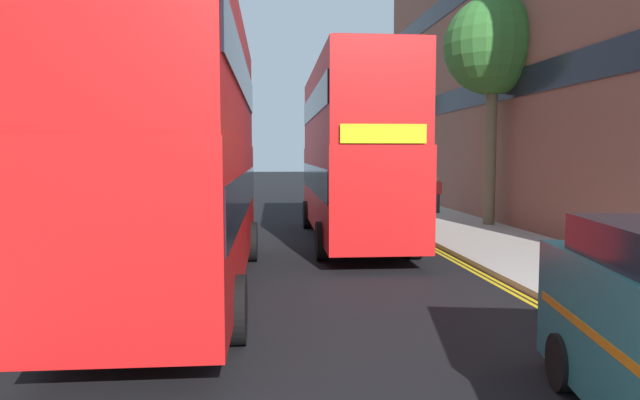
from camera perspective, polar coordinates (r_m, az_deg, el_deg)
The scene contains 10 objects.
sidewalk_right at distance 19.45m, azimuth 16.23°, elevation -3.76°, with size 4.00×80.00×0.14m, color #ADA89E.
sidewalk_left at distance 18.85m, azimuth -23.51°, elevation -4.22°, with size 4.00×80.00×0.14m, color #ADA89E.
kerb_line_outer at distance 16.88m, azimuth 12.20°, elevation -5.16°, with size 0.10×56.00×0.01m, color yellow.
kerb_line_inner at distance 16.83m, azimuth 11.68°, elevation -5.18°, with size 0.10×56.00×0.01m, color yellow.
double_decker_bus_away at distance 11.96m, azimuth -13.48°, elevation 5.41°, with size 2.98×10.86×5.64m.
double_decker_bus_oncoming at distance 18.65m, azimuth 3.15°, elevation 5.19°, with size 3.02×10.87×5.64m.
pedestrian_far at distance 26.84m, azimuth 11.53°, elevation 0.55°, with size 0.34×0.22×1.62m.
street_tree_near at distance 23.21m, azimuth 16.71°, elevation 14.20°, with size 3.66×3.66×8.56m.
street_tree_mid at distance 39.97m, azimuth 5.88°, elevation 10.04°, with size 3.92×3.92×8.51m.
townhouse_terrace_right at distance 29.60m, azimuth 23.54°, elevation 12.46°, with size 10.08×28.00×14.16m.
Camera 1 is at (-0.89, -1.78, 2.83)m, focal length 32.38 mm.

